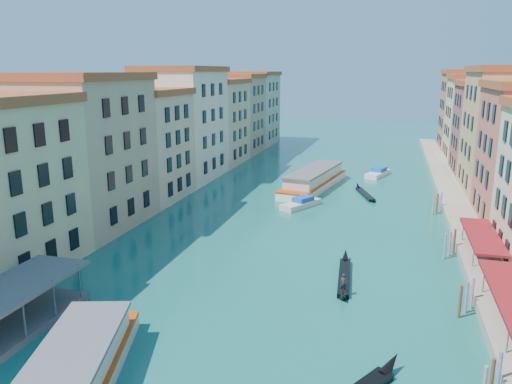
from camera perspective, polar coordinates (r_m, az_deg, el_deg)
left_bank_palazzos at (r=90.15m, az=-9.93°, el=6.82°), size 12.80×128.40×21.00m
quay at (r=84.27m, az=21.56°, el=-0.79°), size 4.00×140.00×1.00m
vaporetto_stop at (r=44.10m, az=-27.24°, el=-13.07°), size 5.40×16.40×3.65m
mooring_poles_right at (r=49.42m, az=22.49°, el=-9.86°), size 1.44×54.24×3.20m
vaporetto_far at (r=88.69m, az=6.65°, el=1.46°), size 9.14×23.44×3.40m
gondola_fore at (r=50.91m, az=10.05°, el=-9.39°), size 1.75×11.92×2.37m
gondola_far at (r=84.93m, az=12.32°, el=-0.14°), size 4.44×11.00×1.61m
motorboat_mid at (r=76.07m, az=5.20°, el=-1.28°), size 5.56×7.64×1.54m
motorboat_far at (r=101.09m, az=13.80°, el=2.14°), size 4.89×8.17×1.61m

